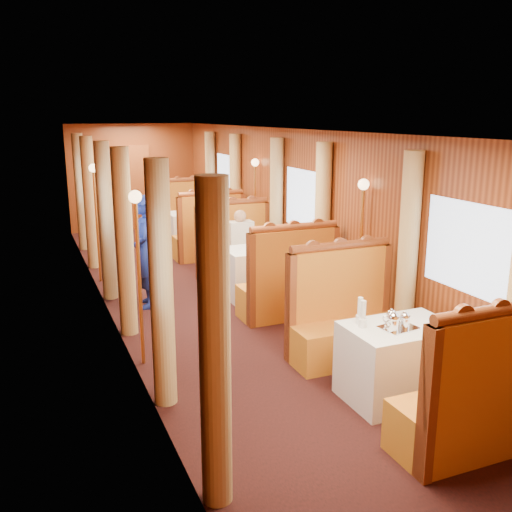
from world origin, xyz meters
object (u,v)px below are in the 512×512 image
banquette_mid_aft (236,254)px  teapot_left (393,325)px  banquette_far_fwd (209,237)px  rose_vase_far (192,204)px  banquette_mid_fwd (288,287)px  table_far (194,230)px  tea_tray (398,328)px  fruit_plate (438,325)px  steward (145,252)px  passenger (241,239)px  banquette_near_aft (345,323)px  table_mid (259,272)px  teapot_right (405,323)px  banquette_near_fwd (475,405)px  rose_vase_mid (261,237)px  table_near (399,362)px  banquette_far_aft (181,220)px  teapot_back (391,320)px

banquette_mid_aft → teapot_left: 4.64m
banquette_far_fwd → rose_vase_far: size_ratio=3.72×
banquette_mid_fwd → table_far: size_ratio=1.28×
tea_tray → teapot_left: 0.14m
table_far → fruit_plate: fruit_plate is taller
steward → passenger: size_ratio=2.14×
teapot_left → banquette_near_aft: bearing=74.5°
table_mid → table_far: (0.00, 3.50, 0.00)m
teapot_left → rose_vase_far: bearing=82.0°
teapot_right → banquette_near_fwd: bearing=-109.5°
table_mid → banquette_far_fwd: (0.00, 2.49, 0.05)m
banquette_near_fwd → rose_vase_mid: (0.02, 4.52, 0.50)m
tea_tray → table_near: bearing=37.3°
banquette_near_aft → teapot_left: bearing=-98.7°
banquette_near_aft → table_mid: bearing=90.0°
banquette_mid_fwd → banquette_far_aft: 5.53m
table_mid → rose_vase_mid: rose_vase_mid is taller
banquette_near_aft → teapot_back: banquette_near_aft is taller
table_mid → teapot_left: size_ratio=5.75×
banquette_near_aft → banquette_mid_aft: same height
table_far → teapot_right: bearing=-90.2°
banquette_far_fwd → rose_vase_far: 1.14m
banquette_far_fwd → teapot_back: banquette_far_fwd is taller
rose_vase_far → banquette_near_aft: bearing=-89.8°
table_far → tea_tray: (-0.07, -7.05, 0.38)m
fruit_plate → rose_vase_mid: size_ratio=0.63×
rose_vase_mid → teapot_left: bearing=-93.0°
banquette_near_aft → teapot_left: 1.20m
banquette_far_aft → rose_vase_mid: banquette_far_aft is taller
table_mid → tea_tray: (-0.07, -3.55, 0.38)m
table_far → banquette_far_fwd: banquette_far_fwd is taller
banquette_near_aft → rose_vase_mid: banquette_near_aft is taller
table_mid → table_near: bearing=-90.0°
banquette_mid_fwd → rose_vase_far: (-0.02, 4.52, 0.50)m
table_near → banquette_mid_fwd: (0.00, 2.49, 0.05)m
banquette_near_aft → rose_vase_mid: size_ratio=3.72×
teapot_right → rose_vase_mid: (0.05, 3.59, 0.11)m
banquette_mid_aft → tea_tray: size_ratio=3.94×
table_far → rose_vase_mid: rose_vase_mid is taller
banquette_near_fwd → rose_vase_far: 8.03m
table_far → passenger: bearing=-90.0°
table_far → steward: steward is taller
table_near → teapot_left: teapot_left is taller
banquette_near_fwd → steward: steward is taller
teapot_back → banquette_near_fwd: bearing=-67.8°
rose_vase_mid → banquette_near_aft: bearing=-90.4°
banquette_far_fwd → teapot_right: bearing=-90.3°
banquette_far_aft → teapot_right: 8.11m
banquette_mid_aft → table_near: bearing=-90.0°
banquette_far_fwd → rose_vase_far: banquette_far_fwd is taller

